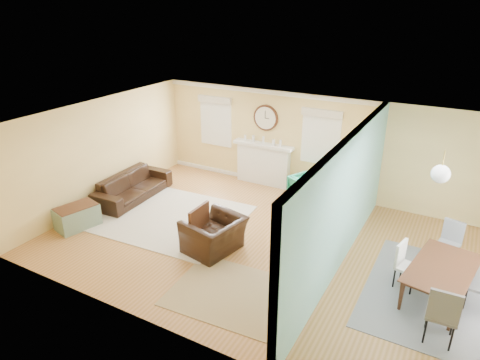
% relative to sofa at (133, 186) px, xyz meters
% --- Properties ---
extents(floor, '(9.00, 9.00, 0.00)m').
position_rel_sofa_xyz_m(floor, '(4.00, -0.41, -0.32)').
color(floor, '#9A662E').
rests_on(floor, ground).
extents(wall_back, '(9.00, 0.02, 2.60)m').
position_rel_sofa_xyz_m(wall_back, '(4.00, 2.59, 0.98)').
color(wall_back, '#D5B56C').
rests_on(wall_back, ground).
extents(wall_front, '(9.00, 0.02, 2.60)m').
position_rel_sofa_xyz_m(wall_front, '(4.00, -3.41, 0.98)').
color(wall_front, '#D5B56C').
rests_on(wall_front, ground).
extents(wall_left, '(0.02, 6.00, 2.60)m').
position_rel_sofa_xyz_m(wall_left, '(-0.50, -0.41, 0.98)').
color(wall_left, '#D5B56C').
rests_on(wall_left, ground).
extents(ceiling, '(9.00, 6.00, 0.02)m').
position_rel_sofa_xyz_m(ceiling, '(4.00, -0.41, 2.28)').
color(ceiling, white).
rests_on(ceiling, wall_back).
extents(partition, '(0.17, 6.00, 2.60)m').
position_rel_sofa_xyz_m(partition, '(5.51, -0.13, 1.03)').
color(partition, '#D5B56C').
rests_on(partition, ground).
extents(fireplace, '(1.70, 0.30, 1.17)m').
position_rel_sofa_xyz_m(fireplace, '(2.50, 2.47, 0.27)').
color(fireplace, white).
rests_on(fireplace, ground).
extents(wall_clock, '(0.70, 0.07, 0.70)m').
position_rel_sofa_xyz_m(wall_clock, '(2.50, 2.55, 1.53)').
color(wall_clock, '#4F2C1B').
rests_on(wall_clock, wall_back).
extents(window_left, '(1.05, 0.13, 1.42)m').
position_rel_sofa_xyz_m(window_left, '(0.95, 2.54, 1.33)').
color(window_left, white).
rests_on(window_left, wall_back).
extents(window_right, '(1.05, 0.13, 1.42)m').
position_rel_sofa_xyz_m(window_right, '(4.05, 2.54, 1.33)').
color(window_right, white).
rests_on(window_right, wall_back).
extents(pendant, '(0.30, 0.30, 0.55)m').
position_rel_sofa_xyz_m(pendant, '(7.00, -0.41, 1.88)').
color(pendant, gold).
rests_on(pendant, ceiling).
extents(rug_cream, '(3.36, 2.95, 0.02)m').
position_rel_sofa_xyz_m(rug_cream, '(1.51, -0.42, -0.32)').
color(rug_cream, beige).
rests_on(rug_cream, floor).
extents(rug_jute, '(2.17, 1.82, 0.01)m').
position_rel_sofa_xyz_m(rug_jute, '(4.16, -2.15, -0.32)').
color(rug_jute, tan).
rests_on(rug_jute, floor).
extents(rug_grey, '(2.39, 2.99, 0.01)m').
position_rel_sofa_xyz_m(rug_grey, '(7.35, -0.50, -0.32)').
color(rug_grey, slate).
rests_on(rug_grey, floor).
extents(sofa, '(0.96, 2.26, 0.65)m').
position_rel_sofa_xyz_m(sofa, '(0.00, 0.00, 0.00)').
color(sofa, black).
rests_on(sofa, floor).
extents(eames_chair, '(1.17, 1.28, 0.73)m').
position_rel_sofa_xyz_m(eames_chair, '(3.16, -1.12, 0.04)').
color(eames_chair, black).
rests_on(eames_chair, floor).
extents(green_chair, '(1.01, 1.02, 0.70)m').
position_rel_sofa_xyz_m(green_chair, '(4.00, 1.94, 0.02)').
color(green_chair, '#116F55').
rests_on(green_chair, floor).
extents(trunk, '(0.76, 1.01, 0.52)m').
position_rel_sofa_xyz_m(trunk, '(-0.05, -1.78, -0.07)').
color(trunk, gray).
rests_on(trunk, floor).
extents(credenza, '(0.52, 1.54, 0.80)m').
position_rel_sofa_xyz_m(credenza, '(5.11, 1.38, 0.08)').
color(credenza, olive).
rests_on(credenza, floor).
extents(tv, '(0.15, 0.99, 0.57)m').
position_rel_sofa_xyz_m(tv, '(5.09, 1.38, 0.76)').
color(tv, black).
rests_on(tv, credenza).
extents(garden_stool, '(0.34, 0.34, 0.51)m').
position_rel_sofa_xyz_m(garden_stool, '(5.10, 0.30, -0.07)').
color(garden_stool, white).
rests_on(garden_stool, floor).
extents(potted_plant, '(0.51, 0.50, 0.43)m').
position_rel_sofa_xyz_m(potted_plant, '(5.10, 0.30, 0.40)').
color(potted_plant, '#337F33').
rests_on(potted_plant, garden_stool).
extents(dining_table, '(1.22, 1.82, 0.59)m').
position_rel_sofa_xyz_m(dining_table, '(7.35, -0.50, -0.03)').
color(dining_table, '#4F2C1B').
rests_on(dining_table, floor).
extents(dining_chair_n, '(0.46, 0.46, 0.87)m').
position_rel_sofa_xyz_m(dining_chair_n, '(7.33, 0.67, 0.19)').
color(dining_chair_n, slate).
rests_on(dining_chair_n, floor).
extents(dining_chair_s, '(0.45, 0.45, 1.00)m').
position_rel_sofa_xyz_m(dining_chair_s, '(7.43, -1.60, 0.26)').
color(dining_chair_s, slate).
rests_on(dining_chair_s, floor).
extents(dining_chair_w, '(0.46, 0.46, 0.86)m').
position_rel_sofa_xyz_m(dining_chair_w, '(6.78, -0.50, 0.18)').
color(dining_chair_w, white).
rests_on(dining_chair_w, floor).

